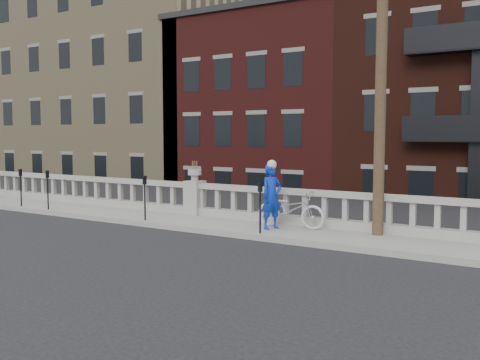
% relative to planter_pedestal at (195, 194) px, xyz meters
% --- Properties ---
extents(ground, '(120.00, 120.00, 0.00)m').
position_rel_planter_pedestal_xyz_m(ground, '(0.00, -3.95, -0.83)').
color(ground, black).
rests_on(ground, ground).
extents(sidewalk, '(32.00, 2.20, 0.15)m').
position_rel_planter_pedestal_xyz_m(sidewalk, '(0.00, -0.95, -0.76)').
color(sidewalk, gray).
rests_on(sidewalk, ground).
extents(balustrade, '(28.00, 0.34, 1.03)m').
position_rel_planter_pedestal_xyz_m(balustrade, '(0.00, 0.00, -0.19)').
color(balustrade, gray).
rests_on(balustrade, sidewalk).
extents(planter_pedestal, '(0.55, 0.55, 1.76)m').
position_rel_planter_pedestal_xyz_m(planter_pedestal, '(0.00, 0.00, 0.00)').
color(planter_pedestal, gray).
rests_on(planter_pedestal, sidewalk).
extents(lower_level, '(80.00, 44.00, 20.80)m').
position_rel_planter_pedestal_xyz_m(lower_level, '(0.56, 19.09, 1.80)').
color(lower_level, '#605E59').
rests_on(lower_level, ground).
extents(utility_pole, '(1.60, 0.28, 10.00)m').
position_rel_planter_pedestal_xyz_m(utility_pole, '(6.20, -0.35, 4.41)').
color(utility_pole, '#422D1E').
rests_on(utility_pole, sidewalk).
extents(parking_meter_b, '(0.10, 0.09, 1.36)m').
position_rel_planter_pedestal_xyz_m(parking_meter_b, '(-6.55, -1.80, 0.17)').
color(parking_meter_b, black).
rests_on(parking_meter_b, sidewalk).
extents(parking_meter_c, '(0.10, 0.09, 1.36)m').
position_rel_planter_pedestal_xyz_m(parking_meter_c, '(-5.05, -1.80, 0.17)').
color(parking_meter_c, black).
rests_on(parking_meter_c, sidewalk).
extents(parking_meter_d, '(0.10, 0.09, 1.36)m').
position_rel_planter_pedestal_xyz_m(parking_meter_d, '(-0.53, -1.80, 0.17)').
color(parking_meter_d, black).
rests_on(parking_meter_d, sidewalk).
extents(parking_meter_e, '(0.10, 0.09, 1.36)m').
position_rel_planter_pedestal_xyz_m(parking_meter_e, '(3.51, -1.80, 0.17)').
color(parking_meter_e, black).
rests_on(parking_meter_e, sidewalk).
extents(bicycle, '(2.04, 0.85, 1.05)m').
position_rel_planter_pedestal_xyz_m(bicycle, '(3.80, -0.59, -0.16)').
color(bicycle, silver).
rests_on(bicycle, sidewalk).
extents(cyclist, '(0.65, 0.77, 1.80)m').
position_rel_planter_pedestal_xyz_m(cyclist, '(3.44, -1.04, 0.22)').
color(cyclist, '#0C2FB5').
rests_on(cyclist, sidewalk).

